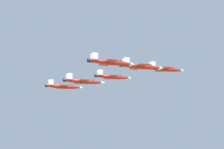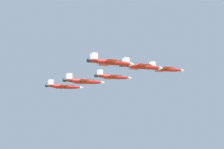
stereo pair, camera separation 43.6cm
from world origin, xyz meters
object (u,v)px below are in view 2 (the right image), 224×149
jet_right_outer (110,62)px  jet_slot_rear (84,81)px  jet_lead (165,69)px  jet_left_outer (64,86)px  jet_right_wingman (141,66)px  jet_left_wingman (113,77)px

jet_right_outer → jet_slot_rear: (-27.06, -4.84, -1.25)m
jet_lead → jet_left_outer: size_ratio=0.98×
jet_left_outer → jet_right_outer: bearing=-89.7°
jet_right_wingman → jet_left_outer: (-37.74, -23.18, -1.41)m
jet_left_wingman → jet_right_outer: (43.44, -8.66, -3.88)m
jet_left_wingman → jet_slot_rear: bearing=-139.9°
jet_lead → jet_left_wingman: size_ratio=1.01×
jet_right_wingman → jet_slot_rear: 21.58m
jet_left_wingman → jet_slot_rear: jet_left_wingman is taller
jet_left_outer → jet_slot_rear: size_ratio=1.02×
jet_lead → jet_slot_rear: size_ratio=1.01×
jet_lead → jet_right_wingman: size_ratio=0.97×
jet_left_wingman → jet_left_outer: 21.39m
jet_right_outer → jet_slot_rear: 27.52m
jet_lead → jet_left_wingman: bearing=140.0°
jet_right_wingman → jet_slot_rear: bearing=139.1°
jet_lead → jet_right_outer: bearing=-139.3°
jet_left_outer → jet_right_outer: (54.12, 9.68, -1.22)m
jet_left_wingman → jet_left_outer: (-10.68, -18.34, -2.66)m
jet_right_outer → jet_slot_rear: size_ratio=0.98×
jet_left_wingman → jet_left_outer: size_ratio=0.98×
jet_lead → jet_right_outer: 42.80m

